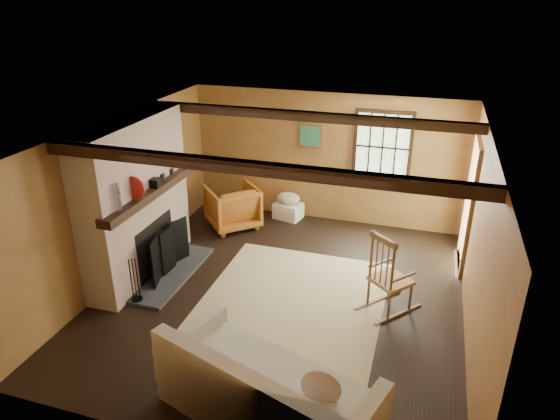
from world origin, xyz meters
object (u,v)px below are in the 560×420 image
at_px(armchair, 233,206).
at_px(sofa, 265,397).
at_px(fireplace, 138,206).
at_px(laundry_basket, 288,211).
at_px(rocking_chair, 389,278).

bearing_deg(armchair, sofa, 73.23).
relative_size(fireplace, sofa, 0.99).
bearing_deg(fireplace, laundry_basket, 58.27).
bearing_deg(sofa, fireplace, 159.11).
xyz_separation_m(rocking_chair, sofa, (-0.96, -2.33, -0.17)).
relative_size(rocking_chair, sofa, 0.48).
relative_size(sofa, armchair, 2.79).
height_order(fireplace, laundry_basket, fireplace).
xyz_separation_m(fireplace, armchair, (0.70, 1.90, -0.71)).
height_order(sofa, armchair, sofa).
bearing_deg(laundry_basket, sofa, -76.31).
distance_m(rocking_chair, sofa, 2.52).
bearing_deg(armchair, laundry_basket, 173.65).
height_order(fireplace, rocking_chair, fireplace).
bearing_deg(sofa, armchair, 134.68).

